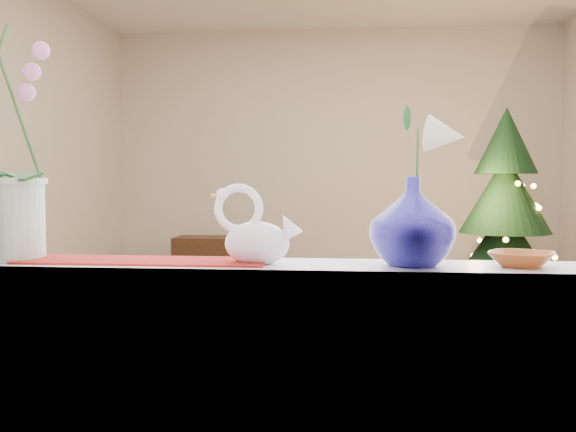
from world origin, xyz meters
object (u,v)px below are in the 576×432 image
Objects in this scene: blue_vase at (413,215)px; xmas_tree at (505,216)px; amber_dish at (521,260)px; side_table at (218,268)px; swan at (257,226)px; paperweight at (400,252)px.

xmas_tree reaches higher than blue_vase.
amber_dish reaches higher than side_table.
blue_vase is 0.16× the size of xmas_tree.
swan reaches higher than side_table.
swan is at bearing -179.28° from amber_dish.
xmas_tree is at bearing 73.10° from paperweight.
blue_vase reaches higher than side_table.
swan is at bearing -179.02° from blue_vase.
blue_vase is 4.67m from side_table.
side_table is at bearing 111.84° from amber_dish.
side_table is (-1.05, 4.37, -0.72)m from swan.
amber_dish is at bearing 0.34° from blue_vase.
swan is 0.39m from paperweight.
swan is 0.30× the size of side_table.
amber_dish is 0.08× the size of xmas_tree.
paperweight is at bearing -157.54° from blue_vase.
blue_vase is at bearing -106.48° from xmas_tree.
xmas_tree reaches higher than amber_dish.
swan is 4.55m from side_table.
xmas_tree is 2.70m from side_table.
paperweight reaches higher than side_table.
blue_vase reaches higher than paperweight.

